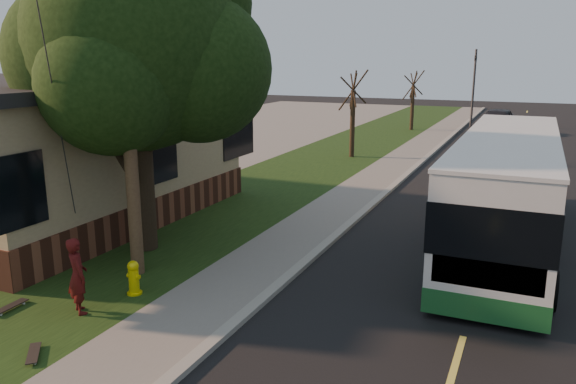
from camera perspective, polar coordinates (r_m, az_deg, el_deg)
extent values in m
plane|color=black|center=(11.19, -4.59, -12.77)|extent=(120.00, 120.00, 0.00)
cube|color=black|center=(19.45, 20.57, -2.07)|extent=(8.00, 80.00, 0.01)
cube|color=gray|center=(20.01, 9.12, -0.77)|extent=(0.25, 80.00, 0.12)
cube|color=slate|center=(20.28, 6.39, -0.55)|extent=(2.00, 80.00, 0.08)
cube|color=black|center=(21.55, -2.51, 0.35)|extent=(5.00, 80.00, 0.07)
cube|color=slate|center=(27.41, -21.62, 2.23)|extent=(15.00, 80.00, 0.04)
cylinder|color=yellow|center=(12.40, -15.38, -8.77)|extent=(0.22, 0.22, 0.55)
sphere|color=yellow|center=(12.28, -15.48, -7.28)|extent=(0.24, 0.24, 0.24)
cylinder|color=yellow|center=(12.36, -15.42, -8.24)|extent=(0.30, 0.10, 0.10)
cylinder|color=yellow|center=(12.36, -15.42, -8.24)|extent=(0.10, 0.18, 0.10)
cylinder|color=yellow|center=(12.50, -15.30, -9.85)|extent=(0.32, 0.32, 0.04)
cylinder|color=#473321|center=(12.74, -16.21, 11.30)|extent=(0.30, 0.30, 9.00)
cylinder|color=#2D2D30|center=(12.59, -22.38, 7.29)|extent=(2.52, 3.21, 7.60)
cylinder|color=black|center=(14.75, -14.55, 1.84)|extent=(0.56, 0.56, 4.00)
sphere|color=black|center=(14.47, -15.32, 14.35)|extent=(5.20, 5.20, 5.20)
sphere|color=black|center=(14.13, -9.08, 12.24)|extent=(3.60, 3.60, 3.60)
sphere|color=black|center=(14.95, -19.91, 12.84)|extent=(3.80, 3.80, 3.80)
sphere|color=black|center=(13.28, -17.62, 10.42)|extent=(3.20, 3.20, 3.20)
sphere|color=black|center=(15.95, -13.89, 15.75)|extent=(3.40, 3.40, 3.40)
sphere|color=black|center=(14.96, -9.71, 18.42)|extent=(3.00, 3.00, 3.00)
cylinder|color=black|center=(28.24, 6.56, 6.90)|extent=(0.24, 0.24, 3.30)
cylinder|color=black|center=(28.10, 6.65, 10.24)|extent=(1.38, 0.57, 2.01)
cylinder|color=black|center=(28.10, 6.65, 10.24)|extent=(0.74, 1.21, 1.58)
cylinder|color=black|center=(28.10, 6.65, 10.24)|extent=(0.65, 1.05, 1.95)
cylinder|color=black|center=(28.10, 6.65, 10.24)|extent=(1.28, 0.53, 1.33)
cylinder|color=black|center=(28.10, 6.65, 10.24)|extent=(0.75, 1.21, 1.70)
cylinder|color=black|center=(39.72, 12.51, 8.38)|extent=(0.24, 0.24, 3.03)
cylinder|color=black|center=(39.62, 12.63, 10.55)|extent=(1.38, 0.57, 2.01)
cylinder|color=black|center=(39.62, 12.63, 10.55)|extent=(0.74, 1.21, 1.58)
cylinder|color=black|center=(39.62, 12.63, 10.55)|extent=(0.65, 1.05, 1.95)
cylinder|color=black|center=(39.62, 12.63, 10.55)|extent=(1.28, 0.53, 1.33)
cylinder|color=black|center=(39.62, 12.63, 10.55)|extent=(0.75, 1.21, 1.70)
cylinder|color=#2D2D30|center=(43.06, 18.32, 9.96)|extent=(0.16, 0.16, 5.50)
imported|color=black|center=(43.01, 18.49, 12.28)|extent=(0.18, 0.22, 1.10)
cube|color=silver|center=(16.00, 21.34, 0.81)|extent=(2.27, 10.90, 2.45)
cube|color=#175124|center=(16.31, 20.96, -3.55)|extent=(2.29, 10.92, 0.50)
cube|color=black|center=(15.96, 21.40, 1.45)|extent=(2.31, 10.94, 1.00)
cube|color=black|center=(10.80, 19.75, -5.68)|extent=(1.97, 0.06, 1.45)
cube|color=yellow|center=(10.49, 20.28, 0.69)|extent=(1.45, 0.06, 0.32)
cube|color=#FFF2CC|center=(11.22, 15.79, -10.38)|extent=(0.23, 0.04, 0.14)
cube|color=#FFF2CC|center=(11.15, 22.86, -11.12)|extent=(0.23, 0.04, 0.14)
cube|color=silver|center=(15.79, 21.73, 5.22)|extent=(2.32, 10.95, 0.08)
cylinder|color=black|center=(12.62, 14.68, -7.98)|extent=(0.25, 0.84, 0.84)
cylinder|color=black|center=(12.52, 25.10, -9.04)|extent=(0.25, 0.84, 0.84)
cylinder|color=black|center=(15.52, 16.58, -4.02)|extent=(0.25, 0.84, 0.84)
cylinder|color=black|center=(15.44, 24.97, -4.84)|extent=(0.25, 0.84, 0.84)
cylinder|color=black|center=(20.24, 18.44, -0.10)|extent=(0.25, 0.84, 0.84)
cylinder|color=black|center=(20.18, 24.85, -0.71)|extent=(0.25, 0.84, 0.84)
imported|color=#430D0D|center=(11.71, -20.60, -7.95)|extent=(0.67, 0.60, 1.53)
cube|color=black|center=(12.64, -26.43, -10.37)|extent=(0.22, 0.79, 0.02)
cylinder|color=silver|center=(12.81, -25.49, -10.13)|extent=(0.18, 0.05, 0.05)
cube|color=black|center=(10.66, -24.44, -14.67)|extent=(0.61, 0.66, 0.02)
cylinder|color=silver|center=(10.46, -24.57, -15.48)|extent=(0.15, 0.14, 0.04)
cylinder|color=silver|center=(10.90, -24.28, -14.22)|extent=(0.15, 0.14, 0.04)
cube|color=black|center=(19.09, -24.59, -0.55)|extent=(1.56, 1.23, 1.33)
cube|color=black|center=(18.94, -24.80, 1.54)|extent=(1.61, 1.28, 0.09)
imported|color=black|center=(39.41, 20.44, 6.75)|extent=(2.36, 5.16, 1.72)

